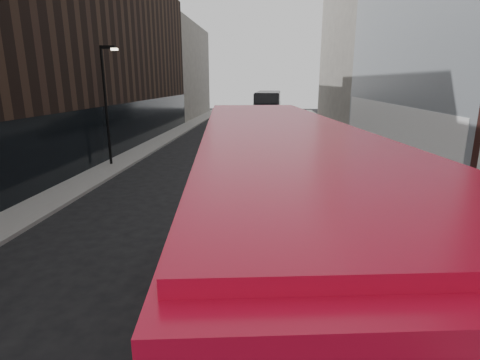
% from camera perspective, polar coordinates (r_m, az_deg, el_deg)
% --- Properties ---
extents(sidewalk_right, '(3.00, 80.00, 0.15)m').
position_cam_1_polar(sidewalk_right, '(30.21, 15.86, 4.60)').
color(sidewalk_right, slate).
rests_on(sidewalk_right, ground).
extents(sidewalk_left, '(2.00, 80.00, 0.15)m').
position_cam_1_polar(sidewalk_left, '(31.12, -13.47, 5.04)').
color(sidewalk_left, slate).
rests_on(sidewalk_left, ground).
extents(building_victorian, '(6.50, 24.00, 21.00)m').
position_cam_1_polar(building_victorian, '(49.38, 16.96, 19.46)').
color(building_victorian, '#66615A').
rests_on(building_victorian, ground).
extents(building_left_mid, '(5.00, 24.00, 14.00)m').
position_cam_1_polar(building_left_mid, '(36.63, -17.14, 17.10)').
color(building_left_mid, black).
rests_on(building_left_mid, ground).
extents(building_left_far, '(5.00, 20.00, 13.00)m').
position_cam_1_polar(building_left_far, '(57.69, -8.91, 15.99)').
color(building_left_far, '#66615A').
rests_on(building_left_far, ground).
extents(street_lamp, '(1.06, 0.22, 7.00)m').
position_cam_1_polar(street_lamp, '(24.25, -19.66, 11.71)').
color(street_lamp, black).
rests_on(street_lamp, sidewalk_left).
extents(red_bus, '(3.92, 11.17, 4.43)m').
position_cam_1_polar(red_bus, '(7.06, 5.23, -7.57)').
color(red_bus, '#B40B25').
rests_on(red_bus, ground).
extents(grey_bus, '(3.28, 12.27, 3.93)m').
position_cam_1_polar(grey_bus, '(47.07, 4.33, 11.07)').
color(grey_bus, black).
rests_on(grey_bus, ground).
extents(car_a, '(1.81, 3.79, 1.25)m').
position_cam_1_polar(car_a, '(23.67, 1.90, 3.81)').
color(car_a, black).
rests_on(car_a, ground).
extents(car_b, '(1.65, 3.90, 1.25)m').
position_cam_1_polar(car_b, '(24.20, 3.25, 4.04)').
color(car_b, '#979A9F').
rests_on(car_b, ground).
extents(car_c, '(2.31, 5.41, 1.55)m').
position_cam_1_polar(car_c, '(36.21, 4.09, 7.86)').
color(car_c, black).
rests_on(car_c, ground).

